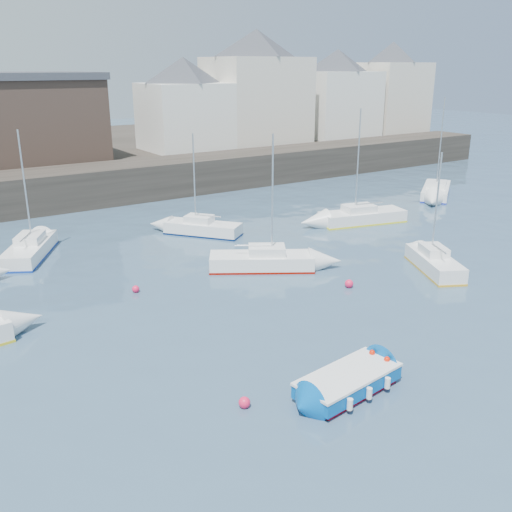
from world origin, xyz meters
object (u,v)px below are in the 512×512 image
blue_dinghy (348,381)px  buoy_far (136,292)px  buoy_near (244,407)px  sailboat_c (434,262)px  sailboat_h (30,249)px  sailboat_b (262,261)px  sailboat_d (362,216)px  buoy_mid (349,287)px  sailboat_g (436,190)px  sailboat_f (202,228)px

blue_dinghy → buoy_far: (-2.61, 12.95, -0.42)m
buoy_near → sailboat_c: bearing=18.9°
sailboat_h → blue_dinghy: bearing=-75.4°
sailboat_b → buoy_near: bearing=-126.7°
sailboat_h → buoy_far: size_ratio=20.08×
sailboat_b → sailboat_c: sailboat_b is taller
sailboat_d → sailboat_h: 22.69m
sailboat_b → sailboat_d: bearing=19.8°
blue_dinghy → sailboat_h: 22.53m
blue_dinghy → buoy_far: bearing=101.4°
blue_dinghy → buoy_mid: 10.14m
buoy_mid → sailboat_h: bearing=131.2°
buoy_far → sailboat_d: bearing=10.6°
blue_dinghy → sailboat_g: sailboat_g is taller
sailboat_b → buoy_mid: size_ratio=17.00×
buoy_near → buoy_mid: 12.13m
buoy_mid → blue_dinghy: bearing=-132.7°
sailboat_c → sailboat_f: 15.40m
sailboat_b → buoy_mid: 5.32m
sailboat_c → sailboat_h: 23.68m
buoy_near → buoy_mid: bearing=30.9°
sailboat_b → buoy_mid: sailboat_b is taller
blue_dinghy → buoy_mid: size_ratio=9.44×
blue_dinghy → sailboat_b: size_ratio=0.56×
sailboat_h → sailboat_g: bearing=-3.7°
sailboat_c → blue_dinghy: bearing=-151.9°
sailboat_d → buoy_near: sailboat_d is taller
blue_dinghy → sailboat_g: bearing=34.8°
buoy_mid → sailboat_c: bearing=-7.4°
sailboat_d → buoy_far: 19.31m
blue_dinghy → buoy_near: size_ratio=10.42×
sailboat_d → sailboat_f: size_ratio=1.20×
sailboat_d → sailboat_g: sailboat_g is taller
sailboat_c → buoy_near: size_ratio=16.29×
sailboat_d → buoy_near: size_ratio=20.30×
sailboat_d → buoy_near: (-19.90, -15.27, -0.49)m
sailboat_b → sailboat_f: bearing=86.4°
buoy_mid → buoy_far: (-9.48, 5.50, 0.00)m
sailboat_f → buoy_far: (-7.82, -7.30, -0.48)m
buoy_near → sailboat_d: bearing=37.5°
buoy_near → buoy_far: bearing=85.5°
sailboat_f → buoy_mid: bearing=-82.6°
sailboat_b → sailboat_h: bearing=137.5°
sailboat_d → buoy_far: sailboat_d is taller
sailboat_g → sailboat_d: bearing=-165.3°
sailboat_c → sailboat_h: size_ratio=0.87×
sailboat_f → buoy_near: size_ratio=16.89×
sailboat_d → buoy_mid: 13.12m
sailboat_f → sailboat_h: bearing=171.9°
sailboat_g → buoy_far: 31.56m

